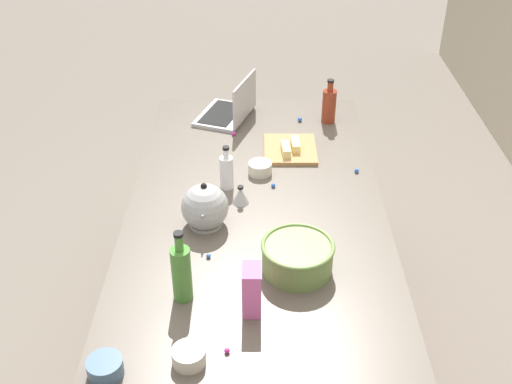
{
  "coord_description": "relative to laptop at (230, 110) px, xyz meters",
  "views": [
    {
      "loc": [
        2.08,
        0.01,
        2.33
      ],
      "look_at": [
        0.0,
        0.0,
        0.95
      ],
      "focal_mm": 43.73,
      "sensor_mm": 36.0,
      "label": 1
    }
  ],
  "objects": [
    {
      "name": "laptop",
      "position": [
        0.0,
        0.0,
        0.0
      ],
      "size": [
        0.37,
        0.32,
        0.22
      ],
      "color": "#B7B7BC",
      "rests_on": "island_counter"
    },
    {
      "name": "butter_stick_right",
      "position": [
        0.34,
        0.31,
        -0.01
      ],
      "size": [
        0.11,
        0.04,
        0.04
      ],
      "primitive_type": "cube",
      "rotation": [
        0.0,
        0.0,
        0.06
      ],
      "color": "#F4E58C",
      "rests_on": "cutting_board"
    },
    {
      "name": "candy_1",
      "position": [
        0.19,
        0.02,
        -0.04
      ],
      "size": [
        0.02,
        0.02,
        0.02
      ],
      "primitive_type": "sphere",
      "color": "#CC3399",
      "rests_on": "island_counter"
    },
    {
      "name": "kitchen_timer",
      "position": [
        0.75,
        0.07,
        -0.01
      ],
      "size": [
        0.07,
        0.07,
        0.08
      ],
      "color": "#B2B2B7",
      "rests_on": "island_counter"
    },
    {
      "name": "cutting_board",
      "position": [
        0.33,
        0.29,
        -0.04
      ],
      "size": [
        0.27,
        0.24,
        0.02
      ],
      "primitive_type": "cube",
      "color": "#AD7F4C",
      "rests_on": "island_counter"
    },
    {
      "name": "candy_3",
      "position": [
        0.04,
        0.35,
        -0.04
      ],
      "size": [
        0.02,
        0.02,
        0.02
      ],
      "primitive_type": "sphere",
      "color": "blue",
      "rests_on": "island_counter"
    },
    {
      "name": "kettle",
      "position": [
        0.9,
        -0.06,
        0.03
      ],
      "size": [
        0.21,
        0.18,
        0.2
      ],
      "color": "#ADADB2",
      "rests_on": "island_counter"
    },
    {
      "name": "mixing_bowl_large",
      "position": [
        1.17,
        0.28,
        0.01
      ],
      "size": [
        0.25,
        0.25,
        0.11
      ],
      "color": "#72934C",
      "rests_on": "island_counter"
    },
    {
      "name": "ground_plane",
      "position": [
        0.75,
        0.13,
        -0.95
      ],
      "size": [
        12.0,
        12.0,
        0.0
      ],
      "primitive_type": "plane",
      "color": "slate"
    },
    {
      "name": "ramekin_wide",
      "position": [
        0.53,
        0.15,
        -0.02
      ],
      "size": [
        0.1,
        0.1,
        0.05
      ],
      "primitive_type": "cylinder",
      "color": "beige",
      "rests_on": "island_counter"
    },
    {
      "name": "bottle_vinegar",
      "position": [
        0.64,
        0.01,
        0.03
      ],
      "size": [
        0.06,
        0.06,
        0.19
      ],
      "color": "white",
      "rests_on": "island_counter"
    },
    {
      "name": "candy_bag",
      "position": [
        1.37,
        0.12,
        0.04
      ],
      "size": [
        0.09,
        0.06,
        0.17
      ],
      "primitive_type": "cube",
      "color": "pink",
      "rests_on": "island_counter"
    },
    {
      "name": "ramekin_medium",
      "position": [
        1.63,
        -0.3,
        -0.02
      ],
      "size": [
        0.1,
        0.1,
        0.05
      ],
      "primitive_type": "cylinder",
      "color": "slate",
      "rests_on": "island_counter"
    },
    {
      "name": "ramekin_small",
      "position": [
        1.59,
        -0.06,
        -0.02
      ],
      "size": [
        0.1,
        0.1,
        0.05
      ],
      "primitive_type": "cylinder",
      "color": "beige",
      "rests_on": "island_counter"
    },
    {
      "name": "candy_5",
      "position": [
        1.11,
        -0.04,
        -0.04
      ],
      "size": [
        0.02,
        0.02,
        0.02
      ],
      "primitive_type": "sphere",
      "color": "blue",
      "rests_on": "island_counter"
    },
    {
      "name": "candy_0",
      "position": [
        1.55,
        0.05,
        -0.04
      ],
      "size": [
        0.02,
        0.02,
        0.02
      ],
      "primitive_type": "sphere",
      "color": "#CC3399",
      "rests_on": "island_counter"
    },
    {
      "name": "butter_stick_left",
      "position": [
        0.38,
        0.26,
        -0.01
      ],
      "size": [
        0.11,
        0.05,
        0.04
      ],
      "primitive_type": "cube",
      "rotation": [
        0.0,
        0.0,
        0.08
      ],
      "color": "#F4E58C",
      "rests_on": "cutting_board"
    },
    {
      "name": "candy_4",
      "position": [
        0.64,
        0.2,
        -0.04
      ],
      "size": [
        0.02,
        0.02,
        0.02
      ],
      "primitive_type": "sphere",
      "color": "blue",
      "rests_on": "island_counter"
    },
    {
      "name": "bottle_soy",
      "position": [
        0.04,
        0.49,
        0.04
      ],
      "size": [
        0.07,
        0.07,
        0.22
      ],
      "color": "maroon",
      "rests_on": "island_counter"
    },
    {
      "name": "candy_2",
      "position": [
        0.52,
        0.57,
        -0.04
      ],
      "size": [
        0.02,
        0.02,
        0.02
      ],
      "primitive_type": "sphere",
      "color": "blue",
      "rests_on": "island_counter"
    },
    {
      "name": "island_counter",
      "position": [
        0.75,
        0.13,
        -0.5
      ],
      "size": [
        1.95,
        1.03,
        0.9
      ],
      "color": "olive",
      "rests_on": "ground"
    },
    {
      "name": "bottle_olive",
      "position": [
        1.31,
        -0.11,
        0.06
      ],
      "size": [
        0.07,
        0.07,
        0.27
      ],
      "color": "#4C8C38",
      "rests_on": "island_counter"
    }
  ]
}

